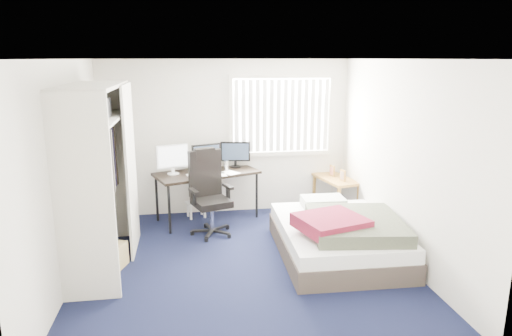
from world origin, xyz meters
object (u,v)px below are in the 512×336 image
at_px(office_chair, 209,201).
at_px(nightstand, 336,182).
at_px(bed, 339,235).
at_px(desk, 206,170).

bearing_deg(office_chair, nightstand, 14.54).
bearing_deg(nightstand, bed, -106.82).
bearing_deg(office_chair, bed, -33.68).
xyz_separation_m(office_chair, bed, (1.61, -1.07, -0.20)).
height_order(desk, bed, desk).
bearing_deg(nightstand, office_chair, -165.46).
bearing_deg(bed, office_chair, 146.32).
distance_m(office_chair, nightstand, 2.17).
xyz_separation_m(desk, bed, (1.62, -1.68, -0.52)).
relative_size(office_chair, nightstand, 1.31).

